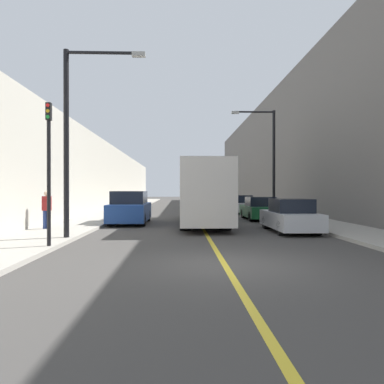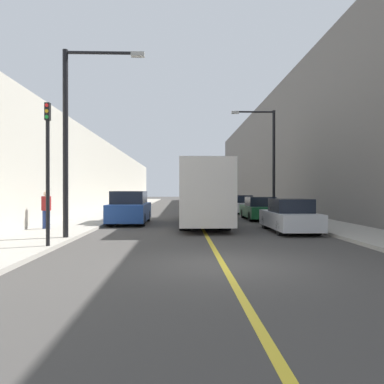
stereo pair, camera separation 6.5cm
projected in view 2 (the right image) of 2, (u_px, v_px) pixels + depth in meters
ground_plane at (223, 265)px, 9.47m from camera, size 200.00×200.00×0.00m
sidewalk_left at (129, 208)px, 39.26m from camera, size 2.92×72.00×0.14m
sidewalk_right at (252, 207)px, 39.66m from camera, size 2.92×72.00×0.14m
building_row_left at (96, 178)px, 39.14m from camera, size 4.00×72.00×6.44m
building_row_right at (284, 153)px, 39.73m from camera, size 4.00×72.00×11.68m
road_center_line at (191, 208)px, 39.46m from camera, size 0.16×72.00×0.01m
bus at (201, 192)px, 21.05m from camera, size 2.41×11.33×3.30m
parked_suv_left at (130, 209)px, 21.03m from camera, size 1.98×4.97×1.84m
car_right_near at (289, 217)px, 16.92m from camera, size 1.78×4.52×1.51m
car_right_mid at (259, 209)px, 23.97m from camera, size 1.85×4.45×1.46m
car_right_far at (240, 205)px, 30.28m from camera, size 1.83×4.23×1.49m
street_lamp_left at (74, 128)px, 13.88m from camera, size 3.03×0.24×6.97m
street_lamp_right at (270, 155)px, 25.73m from camera, size 3.03×0.24×7.24m
traffic_light at (48, 168)px, 11.74m from camera, size 0.16×0.18×4.50m
pedestrian at (46, 209)px, 17.02m from camera, size 0.38×0.24×1.72m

